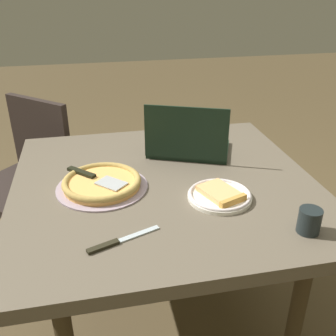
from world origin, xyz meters
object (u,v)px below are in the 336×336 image
at_px(chair_far, 28,173).
at_px(laptop, 188,144).
at_px(pizza_tray, 102,183).
at_px(drink_cup, 309,221).
at_px(pizza_plate, 220,195).
at_px(dining_table, 165,198).
at_px(table_knife, 117,242).

bearing_deg(chair_far, laptop, -30.86).
distance_m(pizza_tray, chair_far, 0.81).
relative_size(laptop, pizza_tray, 1.21).
bearing_deg(drink_cup, pizza_tray, 146.10).
height_order(pizza_plate, pizza_tray, pizza_tray).
relative_size(dining_table, pizza_tray, 3.39).
relative_size(dining_table, drink_cup, 14.35).
distance_m(laptop, pizza_tray, 0.44).
bearing_deg(drink_cup, dining_table, 132.38).
bearing_deg(pizza_plate, pizza_tray, 157.59).
bearing_deg(chair_far, dining_table, -47.87).
xyz_separation_m(laptop, pizza_tray, (-0.38, -0.22, -0.03)).
bearing_deg(laptop, drink_cup, -70.61).
height_order(dining_table, table_knife, table_knife).
xyz_separation_m(drink_cup, chair_far, (-0.97, 1.07, -0.28)).
relative_size(table_knife, chair_far, 0.25).
bearing_deg(chair_far, pizza_plate, -47.18).
height_order(table_knife, drink_cup, drink_cup).
distance_m(laptop, table_knife, 0.67).
xyz_separation_m(pizza_plate, chair_far, (-0.77, 0.83, -0.26)).
bearing_deg(dining_table, pizza_plate, -44.46).
relative_size(laptop, drink_cup, 5.14).
xyz_separation_m(dining_table, pizza_tray, (-0.24, 0.00, 0.09)).
distance_m(dining_table, table_knife, 0.41).
relative_size(pizza_tray, table_knife, 1.49).
bearing_deg(table_knife, pizza_tray, 94.10).
xyz_separation_m(pizza_plate, pizza_tray, (-0.40, 0.17, 0.01)).
relative_size(dining_table, pizza_plate, 5.04).
bearing_deg(pizza_plate, drink_cup, -49.95).
distance_m(dining_table, drink_cup, 0.55).
xyz_separation_m(table_knife, chair_far, (-0.40, 1.01, -0.25)).
distance_m(pizza_plate, drink_cup, 0.31).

